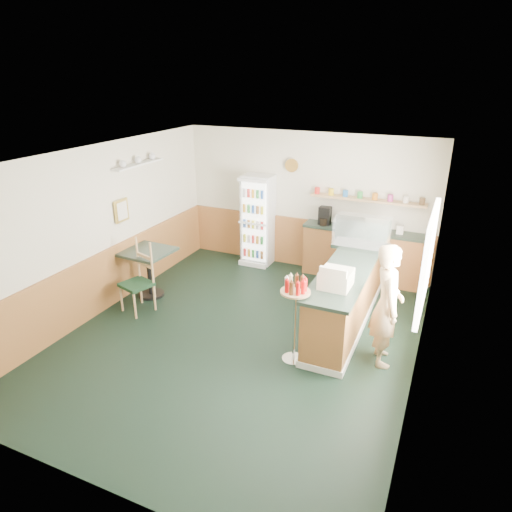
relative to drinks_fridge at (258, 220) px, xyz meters
The scene contains 13 objects.
ground 3.04m from the drinks_fridge, 71.29° to the right, with size 6.00×6.00×0.00m, color black.
room_envelope 2.21m from the drinks_fridge, 70.76° to the right, with size 5.04×6.02×2.72m.
service_counter 2.86m from the drinks_fridge, 36.17° to the right, with size 0.68×3.01×1.01m.
back_counter 2.15m from the drinks_fridge, ahead, with size 2.24×0.42×1.69m.
drinks_fridge is the anchor object (origin of this frame).
display_case 2.47m from the drinks_fridge, 21.51° to the right, with size 0.90×0.47×0.51m.
cash_register 3.41m from the drinks_fridge, 48.03° to the right, with size 0.41×0.43×0.24m, color beige.
shopkeeper 3.89m from the drinks_fridge, 40.08° to the right, with size 0.57×0.41×1.72m, color tan.
condiment_stand 3.52m from the drinks_fridge, 58.12° to the right, with size 0.40×0.40×1.25m.
newspaper_rack 2.61m from the drinks_fridge, 41.90° to the right, with size 0.09×0.47×0.55m.
cafe_table 2.46m from the drinks_fridge, 117.38° to the right, with size 0.82×0.82×0.86m.
cafe_chair 2.81m from the drinks_fridge, 110.59° to the right, with size 0.56×0.57×1.21m.
dog_doorstop 2.53m from the drinks_fridge, 45.42° to the right, with size 0.23×0.30×0.28m.
Camera 1 is at (2.63, -5.35, 3.74)m, focal length 32.00 mm.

